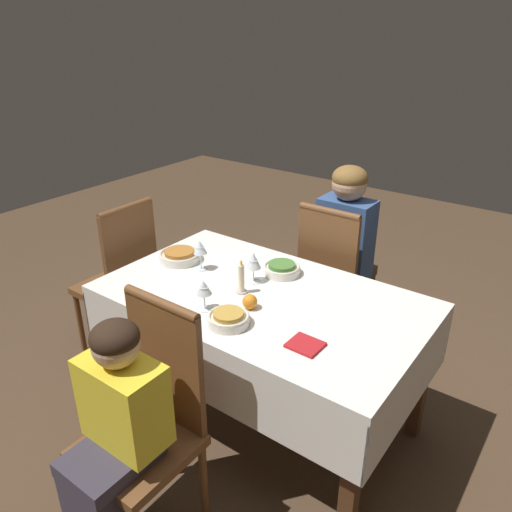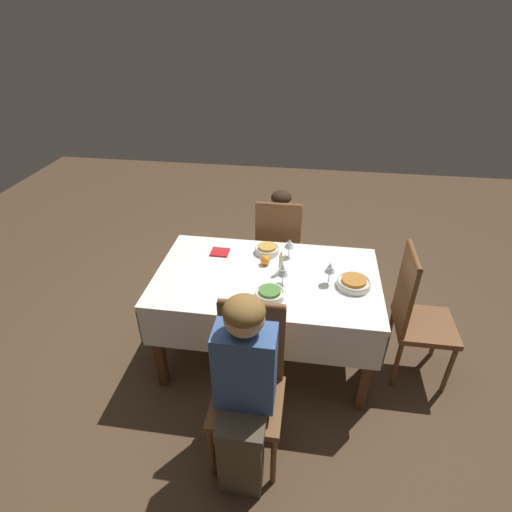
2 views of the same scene
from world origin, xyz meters
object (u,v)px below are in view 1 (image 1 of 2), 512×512
person_adult_denim (348,248)px  bowl_north (228,318)px  chair_north (150,416)px  orange_fruit (250,302)px  chair_south (334,279)px  dining_table (262,313)px  bowl_east (180,256)px  wine_glass_east (200,248)px  wine_glass_south (253,262)px  candle_centerpiece (241,280)px  wine_glass_north (204,289)px  chair_east (122,276)px  person_child_yellow (113,439)px  napkin_red_folded (305,345)px  bowl_south (282,269)px

person_adult_denim → bowl_north: 1.13m
chair_north → orange_fruit: size_ratio=14.83×
chair_south → dining_table: bearing=89.2°
person_adult_denim → bowl_east: size_ratio=5.41×
bowl_east → wine_glass_east: (-0.16, 0.01, 0.09)m
chair_north → bowl_east: bearing=126.4°
wine_glass_south → candle_centerpiece: (-0.02, 0.12, -0.04)m
dining_table → wine_glass_north: 0.34m
bowl_east → person_adult_denim: bearing=-125.0°
chair_north → chair_east: same height
orange_fruit → candle_centerpiece: bearing=-37.5°
person_child_yellow → orange_fruit: size_ratio=14.94×
wine_glass_south → bowl_north: wine_glass_south is taller
napkin_red_folded → wine_glass_south: bearing=-32.9°
person_child_yellow → chair_east: bearing=138.8°
orange_fruit → person_adult_denim: bearing=-89.0°
bowl_south → candle_centerpiece: bearing=81.1°
dining_table → chair_north: bearing=88.7°
person_child_yellow → wine_glass_east: person_child_yellow is taller
bowl_east → napkin_red_folded: size_ratio=1.68×
chair_south → napkin_red_folded: (-0.35, 0.91, 0.21)m
person_child_yellow → bowl_south: size_ratio=5.40×
chair_east → candle_centerpiece: chair_east is taller
dining_table → bowl_east: bowl_east is taller
person_adult_denim → candle_centerpiece: 0.90m
chair_east → wine_glass_east: bearing=93.7°
napkin_red_folded → orange_fruit: bearing=-16.1°
wine_glass_east → bowl_north: bearing=144.3°
bowl_east → napkin_red_folded: 0.95m
candle_centerpiece → orange_fruit: candle_centerpiece is taller
wine_glass_east → orange_fruit: bearing=159.7°
bowl_south → person_adult_denim: bearing=-95.0°
wine_glass_south → orange_fruit: 0.26m
bowl_north → wine_glass_south: bearing=-68.7°
bowl_east → bowl_north: bearing=151.5°
dining_table → wine_glass_south: bearing=-36.7°
wine_glass_south → napkin_red_folded: size_ratio=1.18×
chair_east → bowl_north: (-1.02, 0.27, 0.23)m
chair_south → napkin_red_folded: 1.00m
bowl_north → candle_centerpiece: (0.12, -0.24, 0.04)m
chair_north → wine_glass_north: chair_north is taller
chair_south → person_adult_denim: (0.00, -0.15, 0.14)m
bowl_south → wine_glass_north: size_ratio=1.31×
candle_centerpiece → orange_fruit: (-0.11, 0.09, -0.03)m
chair_south → bowl_south: 0.52m
wine_glass_south → orange_fruit: (-0.13, 0.21, -0.07)m
person_adult_denim → wine_glass_north: 1.11m
chair_south → wine_glass_north: bearing=81.9°
person_child_yellow → bowl_north: bearing=85.3°
dining_table → chair_east: 0.99m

